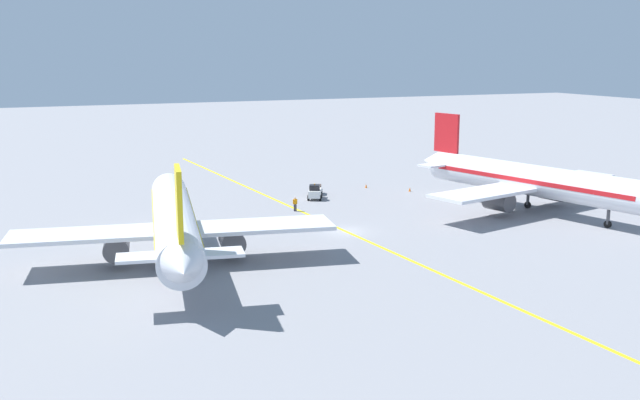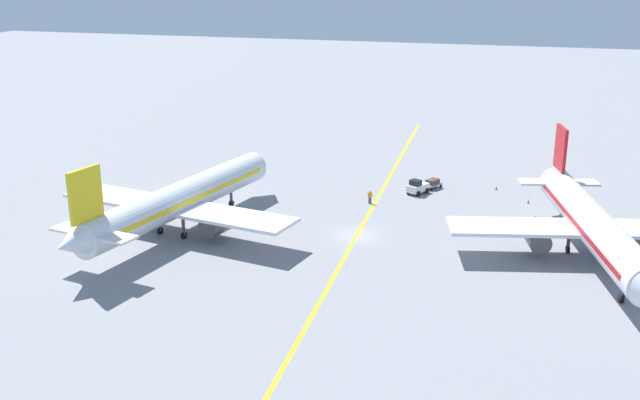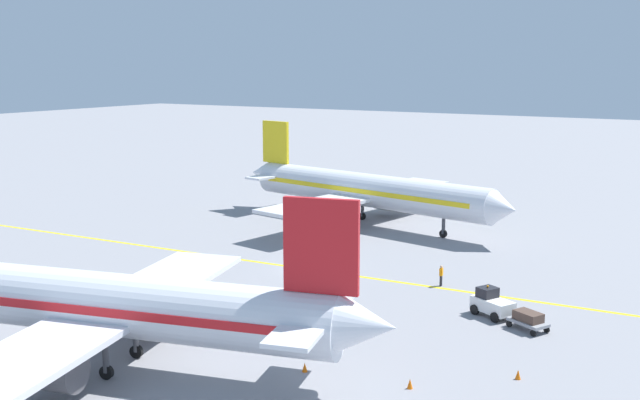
{
  "view_description": "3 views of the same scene",
  "coord_description": "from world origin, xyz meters",
  "px_view_note": "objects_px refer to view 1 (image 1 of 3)",
  "views": [
    {
      "loc": [
        32.67,
        68.53,
        18.52
      ],
      "look_at": [
        1.09,
        -4.25,
        2.65
      ],
      "focal_mm": 42.0,
      "sensor_mm": 36.0,
      "label": 1
    },
    {
      "loc": [
        -17.91,
        74.41,
        28.6
      ],
      "look_at": [
        5.34,
        -3.9,
        2.38
      ],
      "focal_mm": 42.0,
      "sensor_mm": 36.0,
      "label": 2
    },
    {
      "loc": [
        -52.78,
        -32.13,
        17.29
      ],
      "look_at": [
        5.85,
        2.46,
        4.9
      ],
      "focal_mm": 42.0,
      "sensor_mm": 36.0,
      "label": 3
    }
  ],
  "objects_px": {
    "traffic_cone_near_nose": "(366,186)",
    "baggage_cart_trailing": "(317,189)",
    "baggage_tug_white": "(315,192)",
    "traffic_cone_mid_apron": "(410,189)",
    "airplane_at_gate": "(531,181)",
    "ground_crew_worker": "(295,204)",
    "traffic_cone_by_wingtip": "(441,197)",
    "airplane_adjacent_stand": "(174,222)"
  },
  "relations": [
    {
      "from": "traffic_cone_near_nose",
      "to": "baggage_cart_trailing",
      "type": "bearing_deg",
      "value": 11.65
    },
    {
      "from": "baggage_cart_trailing",
      "to": "traffic_cone_near_nose",
      "type": "height_order",
      "value": "baggage_cart_trailing"
    },
    {
      "from": "baggage_tug_white",
      "to": "traffic_cone_near_nose",
      "type": "height_order",
      "value": "baggage_tug_white"
    },
    {
      "from": "baggage_cart_trailing",
      "to": "traffic_cone_near_nose",
      "type": "bearing_deg",
      "value": -168.35
    },
    {
      "from": "traffic_cone_mid_apron",
      "to": "airplane_at_gate",
      "type": "bearing_deg",
      "value": 110.28
    },
    {
      "from": "baggage_tug_white",
      "to": "baggage_cart_trailing",
      "type": "distance_m",
      "value": 3.3
    },
    {
      "from": "ground_crew_worker",
      "to": "traffic_cone_by_wingtip",
      "type": "xyz_separation_m",
      "value": [
        -19.74,
        0.47,
        -0.63
      ]
    },
    {
      "from": "traffic_cone_near_nose",
      "to": "traffic_cone_by_wingtip",
      "type": "bearing_deg",
      "value": 115.63
    },
    {
      "from": "traffic_cone_mid_apron",
      "to": "traffic_cone_by_wingtip",
      "type": "relative_size",
      "value": 1.0
    },
    {
      "from": "baggage_tug_white",
      "to": "traffic_cone_mid_apron",
      "type": "distance_m",
      "value": 13.82
    },
    {
      "from": "airplane_at_gate",
      "to": "ground_crew_worker",
      "type": "bearing_deg",
      "value": -24.41
    },
    {
      "from": "traffic_cone_by_wingtip",
      "to": "baggage_cart_trailing",
      "type": "bearing_deg",
      "value": -34.37
    },
    {
      "from": "baggage_tug_white",
      "to": "ground_crew_worker",
      "type": "relative_size",
      "value": 2.0
    },
    {
      "from": "traffic_cone_mid_apron",
      "to": "traffic_cone_by_wingtip",
      "type": "bearing_deg",
      "value": 99.22
    },
    {
      "from": "baggage_tug_white",
      "to": "traffic_cone_mid_apron",
      "type": "relative_size",
      "value": 6.1
    },
    {
      "from": "baggage_tug_white",
      "to": "traffic_cone_by_wingtip",
      "type": "xyz_separation_m",
      "value": [
        -14.8,
        6.16,
        -0.63
      ]
    },
    {
      "from": "airplane_adjacent_stand",
      "to": "baggage_cart_trailing",
      "type": "distance_m",
      "value": 34.55
    },
    {
      "from": "baggage_cart_trailing",
      "to": "baggage_tug_white",
      "type": "bearing_deg",
      "value": 63.02
    },
    {
      "from": "traffic_cone_near_nose",
      "to": "ground_crew_worker",
      "type": "bearing_deg",
      "value": 35.25
    },
    {
      "from": "airplane_at_gate",
      "to": "baggage_tug_white",
      "type": "height_order",
      "value": "airplane_at_gate"
    },
    {
      "from": "airplane_adjacent_stand",
      "to": "traffic_cone_near_nose",
      "type": "bearing_deg",
      "value": -140.98
    },
    {
      "from": "baggage_cart_trailing",
      "to": "traffic_cone_by_wingtip",
      "type": "bearing_deg",
      "value": 145.63
    },
    {
      "from": "ground_crew_worker",
      "to": "traffic_cone_near_nose",
      "type": "bearing_deg",
      "value": -144.75
    },
    {
      "from": "ground_crew_worker",
      "to": "traffic_cone_mid_apron",
      "type": "height_order",
      "value": "ground_crew_worker"
    },
    {
      "from": "baggage_tug_white",
      "to": "traffic_cone_mid_apron",
      "type": "bearing_deg",
      "value": 179.68
    },
    {
      "from": "baggage_cart_trailing",
      "to": "traffic_cone_mid_apron",
      "type": "relative_size",
      "value": 5.37
    },
    {
      "from": "baggage_tug_white",
      "to": "ground_crew_worker",
      "type": "bearing_deg",
      "value": 48.98
    },
    {
      "from": "ground_crew_worker",
      "to": "traffic_cone_mid_apron",
      "type": "bearing_deg",
      "value": -163.36
    },
    {
      "from": "airplane_adjacent_stand",
      "to": "baggage_cart_trailing",
      "type": "xyz_separation_m",
      "value": [
        -24.18,
        -24.51,
        -2.95
      ]
    },
    {
      "from": "airplane_adjacent_stand",
      "to": "traffic_cone_by_wingtip",
      "type": "xyz_separation_m",
      "value": [
        -37.48,
        -15.41,
        -3.43
      ]
    },
    {
      "from": "traffic_cone_mid_apron",
      "to": "traffic_cone_by_wingtip",
      "type": "xyz_separation_m",
      "value": [
        -0.99,
        6.08,
        0.0
      ]
    },
    {
      "from": "airplane_at_gate",
      "to": "traffic_cone_by_wingtip",
      "type": "distance_m",
      "value": 12.57
    },
    {
      "from": "airplane_at_gate",
      "to": "baggage_cart_trailing",
      "type": "distance_m",
      "value": 27.44
    },
    {
      "from": "airplane_adjacent_stand",
      "to": "traffic_cone_near_nose",
      "type": "height_order",
      "value": "airplane_adjacent_stand"
    },
    {
      "from": "airplane_adjacent_stand",
      "to": "traffic_cone_by_wingtip",
      "type": "distance_m",
      "value": 40.67
    },
    {
      "from": "baggage_tug_white",
      "to": "airplane_at_gate",
      "type": "bearing_deg",
      "value": 139.68
    },
    {
      "from": "ground_crew_worker",
      "to": "traffic_cone_by_wingtip",
      "type": "distance_m",
      "value": 19.76
    },
    {
      "from": "baggage_tug_white",
      "to": "baggage_cart_trailing",
      "type": "relative_size",
      "value": 1.14
    },
    {
      "from": "traffic_cone_mid_apron",
      "to": "ground_crew_worker",
      "type": "bearing_deg",
      "value": 16.64
    },
    {
      "from": "airplane_adjacent_stand",
      "to": "baggage_cart_trailing",
      "type": "height_order",
      "value": "airplane_adjacent_stand"
    },
    {
      "from": "ground_crew_worker",
      "to": "traffic_cone_by_wingtip",
      "type": "height_order",
      "value": "ground_crew_worker"
    },
    {
      "from": "traffic_cone_near_nose",
      "to": "traffic_cone_by_wingtip",
      "type": "height_order",
      "value": "same"
    }
  ]
}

